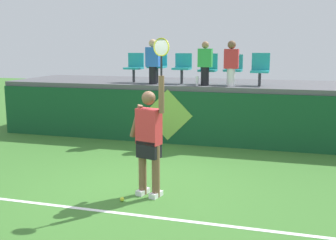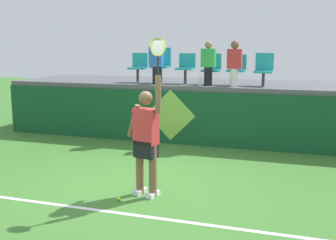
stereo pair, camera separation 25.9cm
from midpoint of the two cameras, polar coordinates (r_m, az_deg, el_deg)
The scene contains 17 objects.
ground_plane at distance 7.35m, azimuth -2.76°, elevation -9.12°, with size 40.00×40.00×0.00m, color #3D752D.
court_back_wall at distance 10.28m, azimuth 3.84°, elevation 0.26°, with size 10.37×0.20×1.32m, color #144C28.
spectator_platform at distance 11.42m, azimuth 5.48°, elevation 4.88°, with size 10.37×2.66×0.12m, color #56565B.
court_baseline_stripe at distance 6.35m, azimuth -6.60°, elevation -12.36°, with size 9.34×0.08×0.01m, color white.
tennis_player at distance 6.69m, azimuth -1.89°, elevation -2.44°, with size 0.74×0.35×2.54m.
tennis_ball at distance 6.76m, azimuth -5.63°, elevation -10.64°, with size 0.07×0.07×0.07m, color #D1E533.
water_bottle at distance 10.30m, azimuth 5.12°, elevation 5.31°, with size 0.07×0.07×0.24m, color white.
stadium_chair_0 at distance 11.33m, azimuth -3.38°, elevation 7.40°, with size 0.44×0.42×0.78m.
stadium_chair_1 at distance 11.11m, azimuth -0.19°, elevation 7.74°, with size 0.44×0.42×0.92m.
stadium_chair_2 at distance 10.91m, azimuth 3.17°, elevation 7.32°, with size 0.44×0.42×0.78m.
stadium_chair_3 at distance 10.76m, azimuth 6.68°, elevation 7.12°, with size 0.44×0.42×0.78m.
stadium_chair_4 at distance 10.65m, azimuth 10.07°, elevation 7.00°, with size 0.44×0.42×0.76m.
stadium_chair_5 at distance 10.59m, azimuth 13.65°, elevation 6.87°, with size 0.44×0.42×0.80m.
spectator_0 at distance 10.71m, azimuth -0.91°, elevation 8.09°, with size 0.34×0.20×1.14m.
spectator_1 at distance 10.36m, azimuth 6.24°, elevation 7.76°, with size 0.34×0.20×1.08m.
spectator_2 at distance 10.26m, azimuth 9.78°, elevation 7.74°, with size 0.34×0.20×1.10m.
wall_signage_mount at distance 10.44m, azimuth 1.04°, elevation -3.24°, with size 1.27×0.01×1.36m.
Camera 2 is at (2.61, -6.44, 2.43)m, focal length 44.66 mm.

